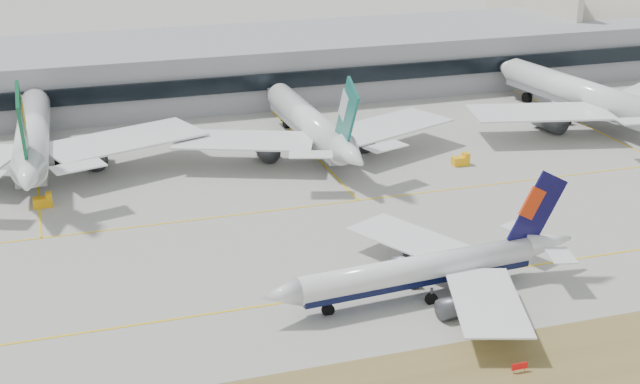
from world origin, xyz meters
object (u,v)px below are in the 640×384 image
object	(u,v)px
taxiing_airliner	(429,269)
widebody_china_air	(586,97)
terminal	(200,68)
widebody_eva	(33,138)
widebody_cathay	(312,126)

from	to	relation	value
taxiing_airliner	widebody_china_air	xyz separation A→B (m)	(72.49, 70.33, 2.41)
taxiing_airliner	terminal	distance (m)	124.34
terminal	widebody_china_air	bearing A→B (deg)	-32.59
widebody_eva	widebody_china_air	distance (m)	127.47
terminal	taxiing_airliner	bearing A→B (deg)	-84.86
taxiing_airliner	widebody_cathay	xyz separation A→B (m)	(3.11, 69.19, 1.83)
taxiing_airliner	widebody_eva	size ratio (longest dim) A/B	0.72
widebody_eva	terminal	xyz separation A→B (m)	(43.72, 47.81, 0.73)
widebody_china_air	terminal	xyz separation A→B (m)	(-83.63, 53.47, 0.89)
taxiing_airliner	terminal	size ratio (longest dim) A/B	0.19
widebody_eva	widebody_china_air	bearing A→B (deg)	-90.34
widebody_eva	terminal	distance (m)	64.79
taxiing_airliner	terminal	bearing A→B (deg)	-89.30
widebody_china_air	terminal	world-z (taller)	widebody_china_air
widebody_eva	terminal	size ratio (longest dim) A/B	0.26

